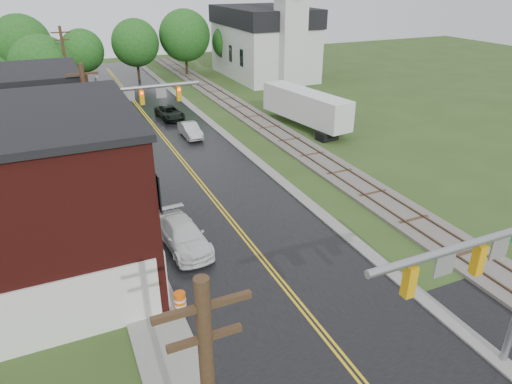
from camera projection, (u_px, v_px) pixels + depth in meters
main_road at (174, 150)px, 38.65m from camera, size 10.00×90.00×0.02m
curb_right at (214, 126)px, 44.75m from camera, size 0.80×70.00×0.12m
sidewalk_left at (107, 186)px, 32.26m from camera, size 2.40×50.00×0.12m
yellow_house at (22, 148)px, 29.92m from camera, size 8.00×7.00×6.40m
darkred_building at (39, 124)px, 38.13m from camera, size 7.00×6.00×4.40m
church at (267, 35)px, 63.01m from camera, size 10.40×18.40×20.00m
railroad at (257, 120)px, 46.40m from camera, size 3.20×80.00×0.30m
traffic_signal_near at (492, 268)px, 14.76m from camera, size 7.34×0.30×7.20m
traffic_signal_far at (132, 106)px, 32.75m from camera, size 7.34×0.43×7.20m
utility_pole_b at (92, 136)px, 27.52m from camera, size 1.80×0.28×9.00m
utility_pole_c at (67, 71)px, 45.61m from camera, size 1.80×0.28×9.00m
tree_left_e at (44, 68)px, 46.38m from camera, size 6.40×6.40×8.16m
suv_dark at (170, 113)px, 46.78m from camera, size 2.47×4.67×1.25m
sedan_silver at (190, 130)px, 41.52m from camera, size 1.42×3.92×1.28m
pickup_white at (183, 235)px, 24.73m from camera, size 2.37×5.13×1.45m
semi_trailer at (306, 106)px, 43.45m from camera, size 4.00×11.08×3.51m
construction_barrel at (180, 302)px, 20.17m from camera, size 0.59×0.59×0.92m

